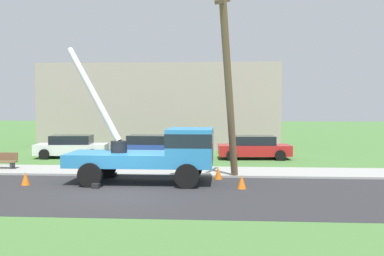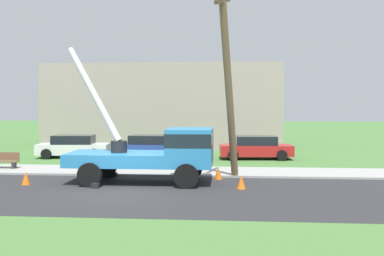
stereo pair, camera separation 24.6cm
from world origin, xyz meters
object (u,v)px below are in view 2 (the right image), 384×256
(traffic_cone_behind, at_px, (26,178))
(parked_sedan_red, at_px, (256,147))
(parked_sedan_white, at_px, (74,146))
(parked_sedan_blue, at_px, (150,146))
(traffic_cone_curbside, at_px, (218,173))
(leaning_utility_pole, at_px, (228,78))
(traffic_cone_ahead, at_px, (241,182))
(utility_truck, at_px, (160,150))
(park_bench, at_px, (3,161))

(traffic_cone_behind, distance_m, parked_sedan_red, 14.19)
(parked_sedan_white, distance_m, parked_sedan_red, 11.41)
(parked_sedan_red, bearing_deg, parked_sedan_blue, 178.46)
(traffic_cone_curbside, height_order, parked_sedan_white, parked_sedan_white)
(leaning_utility_pole, height_order, parked_sedan_red, leaning_utility_pole)
(parked_sedan_white, bearing_deg, traffic_cone_ahead, -43.91)
(leaning_utility_pole, bearing_deg, parked_sedan_blue, 119.96)
(leaning_utility_pole, distance_m, traffic_cone_ahead, 4.61)
(traffic_cone_curbside, relative_size, parked_sedan_blue, 0.12)
(traffic_cone_curbside, relative_size, parked_sedan_white, 0.12)
(traffic_cone_curbside, bearing_deg, leaning_utility_pole, -49.69)
(traffic_cone_curbside, bearing_deg, parked_sedan_white, 140.61)
(traffic_cone_behind, relative_size, traffic_cone_curbside, 1.00)
(utility_truck, distance_m, traffic_cone_ahead, 3.80)
(parked_sedan_white, relative_size, parked_sedan_red, 1.01)
(traffic_cone_curbside, bearing_deg, park_bench, 169.60)
(traffic_cone_ahead, xyz_separation_m, park_bench, (-12.08, 4.30, 0.18))
(traffic_cone_ahead, relative_size, traffic_cone_behind, 1.00)
(park_bench, bearing_deg, utility_truck, -20.19)
(traffic_cone_ahead, bearing_deg, park_bench, 160.40)
(parked_sedan_white, distance_m, parked_sedan_blue, 4.84)
(traffic_cone_behind, bearing_deg, park_bench, 126.83)
(traffic_cone_behind, height_order, traffic_cone_curbside, same)
(leaning_utility_pole, xyz_separation_m, traffic_cone_curbside, (-0.42, 0.50, -4.22))
(leaning_utility_pole, relative_size, traffic_cone_curbside, 15.67)
(utility_truck, relative_size, traffic_cone_curbside, 12.07)
(utility_truck, xyz_separation_m, parked_sedan_blue, (-2.03, 9.19, -0.70))
(parked_sedan_red, height_order, park_bench, parked_sedan_red)
(traffic_cone_curbside, bearing_deg, utility_truck, -155.34)
(traffic_cone_behind, bearing_deg, traffic_cone_ahead, -1.22)
(traffic_cone_ahead, distance_m, parked_sedan_blue, 11.69)
(traffic_cone_ahead, xyz_separation_m, traffic_cone_behind, (-9.00, 0.19, 0.00))
(utility_truck, relative_size, leaning_utility_pole, 0.77)
(leaning_utility_pole, relative_size, park_bench, 5.48)
(leaning_utility_pole, bearing_deg, utility_truck, -167.58)
(parked_sedan_white, bearing_deg, utility_truck, -52.06)
(leaning_utility_pole, relative_size, traffic_cone_behind, 15.67)
(traffic_cone_behind, height_order, parked_sedan_blue, parked_sedan_blue)
(traffic_cone_ahead, height_order, traffic_cone_curbside, same)
(utility_truck, xyz_separation_m, traffic_cone_behind, (-5.55, -0.94, -1.13))
(parked_sedan_red, bearing_deg, traffic_cone_ahead, -96.24)
(traffic_cone_behind, distance_m, parked_sedan_white, 9.82)
(traffic_cone_ahead, relative_size, parked_sedan_red, 0.12)
(parked_sedan_blue, distance_m, parked_sedan_red, 6.59)
(traffic_cone_curbside, distance_m, parked_sedan_blue, 9.24)
(leaning_utility_pole, height_order, traffic_cone_ahead, leaning_utility_pole)
(traffic_cone_curbside, xyz_separation_m, parked_sedan_red, (2.09, 7.87, 0.43))
(parked_sedan_blue, bearing_deg, traffic_cone_behind, -109.15)
(utility_truck, bearing_deg, park_bench, 159.81)
(traffic_cone_behind, bearing_deg, utility_truck, 9.57)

